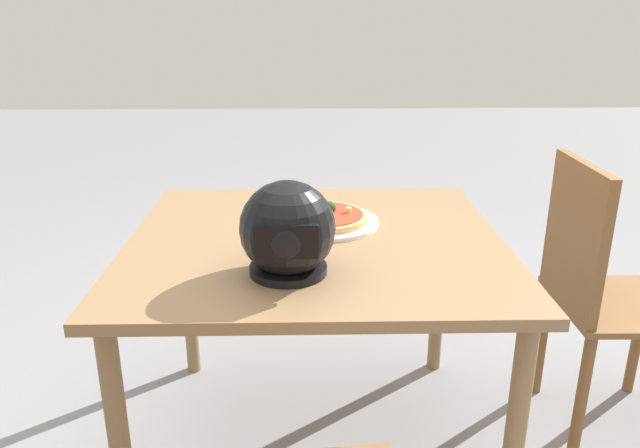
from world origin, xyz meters
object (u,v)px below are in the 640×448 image
chair_side (598,285)px  motorcycle_helmet (288,231)px  dining_table (316,263)px  pizza (323,216)px

chair_side → motorcycle_helmet: bearing=19.4°
dining_table → motorcycle_helmet: motorcycle_helmet is taller
pizza → motorcycle_helmet: size_ratio=1.13×
dining_table → chair_side: (-0.89, -0.09, -0.12)m
motorcycle_helmet → chair_side: size_ratio=0.26×
dining_table → chair_side: chair_side is taller
pizza → motorcycle_helmet: bearing=75.2°
dining_table → motorcycle_helmet: bearing=73.9°
motorcycle_helmet → chair_side: motorcycle_helmet is taller
pizza → chair_side: 0.89m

